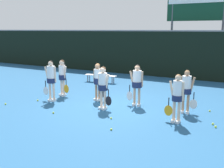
{
  "coord_description": "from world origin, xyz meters",
  "views": [
    {
      "loc": [
        4.97,
        -8.96,
        3.08
      ],
      "look_at": [
        -0.03,
        0.07,
        0.91
      ],
      "focal_mm": 42.0,
      "sensor_mm": 36.0,
      "label": 1
    }
  ],
  "objects": [
    {
      "name": "tennis_ball_0",
      "position": [
        4.05,
        -0.48,
        0.04
      ],
      "size": [
        0.07,
        0.07,
        0.07
      ],
      "primitive_type": "sphere",
      "color": "#CCE033",
      "rests_on": "ground_plane"
    },
    {
      "name": "player_0",
      "position": [
        -2.69,
        -0.54,
        1.05
      ],
      "size": [
        0.66,
        0.39,
        1.77
      ],
      "rotation": [
        0.0,
        0.0,
        0.19
      ],
      "color": "beige",
      "rests_on": "ground_plane"
    },
    {
      "name": "tennis_ball_7",
      "position": [
        -1.44,
        -1.88,
        0.03
      ],
      "size": [
        0.07,
        0.07,
        0.07
      ],
      "primitive_type": "sphere",
      "color": "#CCE033",
      "rests_on": "ground_plane"
    },
    {
      "name": "player_5",
      "position": [
        0.84,
        0.59,
        1.01
      ],
      "size": [
        0.66,
        0.41,
        1.69
      ],
      "rotation": [
        0.0,
        0.0,
        0.19
      ],
      "color": "tan",
      "rests_on": "ground_plane"
    },
    {
      "name": "player_2",
      "position": [
        2.79,
        -0.59,
        0.95
      ],
      "size": [
        0.63,
        0.34,
        1.64
      ],
      "rotation": [
        0.0,
        0.0,
        -0.02
      ],
      "color": "beige",
      "rests_on": "ground_plane"
    },
    {
      "name": "player_1",
      "position": [
        -0.11,
        -0.49,
        1.0
      ],
      "size": [
        0.64,
        0.37,
        1.68
      ],
      "rotation": [
        0.0,
        0.0,
        -0.14
      ],
      "color": "beige",
      "rests_on": "ground_plane"
    },
    {
      "name": "tennis_ball_2",
      "position": [
        -3.21,
        -0.88,
        0.03
      ],
      "size": [
        0.07,
        0.07,
        0.07
      ],
      "primitive_type": "sphere",
      "color": "#CCE033",
      "rests_on": "ground_plane"
    },
    {
      "name": "tennis_ball_6",
      "position": [
        3.93,
        -0.24,
        0.03
      ],
      "size": [
        0.07,
        0.07,
        0.07
      ],
      "primitive_type": "sphere",
      "color": "#CCE033",
      "rests_on": "ground_plane"
    },
    {
      "name": "ground_plane",
      "position": [
        0.0,
        0.0,
        0.0
      ],
      "size": [
        140.0,
        140.0,
        0.0
      ],
      "primitive_type": "plane",
      "color": "#235684"
    },
    {
      "name": "tennis_ball_5",
      "position": [
        -3.97,
        -1.95,
        0.04
      ],
      "size": [
        0.07,
        0.07,
        0.07
      ],
      "primitive_type": "sphere",
      "color": "#CCE033",
      "rests_on": "ground_plane"
    },
    {
      "name": "tennis_ball_4",
      "position": [
        0.73,
        -1.36,
        0.03
      ],
      "size": [
        0.07,
        0.07,
        0.07
      ],
      "primitive_type": "sphere",
      "color": "#CCE033",
      "rests_on": "ground_plane"
    },
    {
      "name": "bench_courtside",
      "position": [
        -2.96,
        3.98,
        0.37
      ],
      "size": [
        1.95,
        0.57,
        0.43
      ],
      "rotation": [
        0.0,
        0.0,
        0.11
      ],
      "color": "silver",
      "rests_on": "ground_plane"
    },
    {
      "name": "scoreboard",
      "position": [
        1.39,
        8.7,
        3.88
      ],
      "size": [
        3.88,
        0.15,
        4.96
      ],
      "color": "#515156",
      "rests_on": "ground_plane"
    },
    {
      "name": "player_4",
      "position": [
        -0.98,
        0.51,
        0.96
      ],
      "size": [
        0.62,
        0.33,
        1.64
      ],
      "rotation": [
        0.0,
        0.0,
        -0.07
      ],
      "color": "tan",
      "rests_on": "ground_plane"
    },
    {
      "name": "player_6",
      "position": [
        2.82,
        0.59,
        0.95
      ],
      "size": [
        0.65,
        0.38,
        1.62
      ],
      "rotation": [
        0.0,
        0.0,
        0.17
      ],
      "color": "tan",
      "rests_on": "ground_plane"
    },
    {
      "name": "player_3",
      "position": [
        -2.85,
        0.4,
        1.0
      ],
      "size": [
        0.61,
        0.34,
        1.7
      ],
      "rotation": [
        0.0,
        0.0,
        -0.15
      ],
      "color": "beige",
      "rests_on": "ground_plane"
    },
    {
      "name": "fence_windscreen",
      "position": [
        0.0,
        7.42,
        1.52
      ],
      "size": [
        60.0,
        0.08,
        3.02
      ],
      "color": "black",
      "rests_on": "ground_plane"
    },
    {
      "name": "tennis_ball_3",
      "position": [
        3.62,
        1.17,
        0.03
      ],
      "size": [
        0.07,
        0.07,
        0.07
      ],
      "primitive_type": "sphere",
      "color": "#CCE033",
      "rests_on": "ground_plane"
    },
    {
      "name": "tennis_ball_1",
      "position": [
        1.25,
        -2.28,
        0.03
      ],
      "size": [
        0.07,
        0.07,
        0.07
      ],
      "primitive_type": "sphere",
      "color": "#CCE033",
      "rests_on": "ground_plane"
    }
  ]
}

